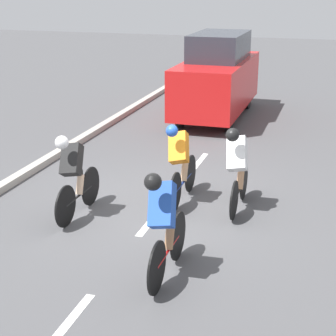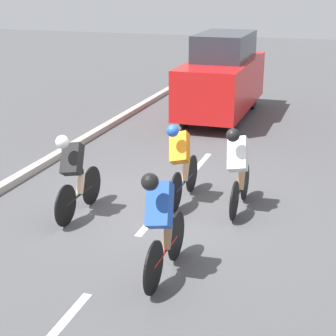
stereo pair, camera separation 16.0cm
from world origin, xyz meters
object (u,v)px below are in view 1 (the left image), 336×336
at_px(cyclist_white, 237,166).
at_px(support_car, 217,77).
at_px(cyclist_black, 74,173).
at_px(cyclist_orange, 180,161).
at_px(cyclist_blue, 164,222).

bearing_deg(cyclist_white, support_car, -74.71).
bearing_deg(cyclist_black, cyclist_white, -157.20).
bearing_deg(cyclist_orange, support_car, -83.28).
relative_size(cyclist_blue, support_car, 0.37).
bearing_deg(support_car, cyclist_white, 105.29).
height_order(cyclist_black, cyclist_orange, cyclist_orange).
distance_m(cyclist_blue, support_car, 9.38).
xyz_separation_m(cyclist_white, support_car, (1.83, -6.68, 0.37)).
height_order(cyclist_orange, cyclist_white, cyclist_white).
xyz_separation_m(cyclist_orange, cyclist_blue, (-0.54, 2.68, 0.05)).
bearing_deg(cyclist_blue, cyclist_orange, -78.66).
xyz_separation_m(cyclist_black, cyclist_orange, (-1.53, -1.16, 0.00)).
bearing_deg(cyclist_black, support_car, -95.50).
xyz_separation_m(cyclist_orange, cyclist_white, (-1.05, 0.08, 0.04)).
bearing_deg(cyclist_white, cyclist_black, 22.80).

